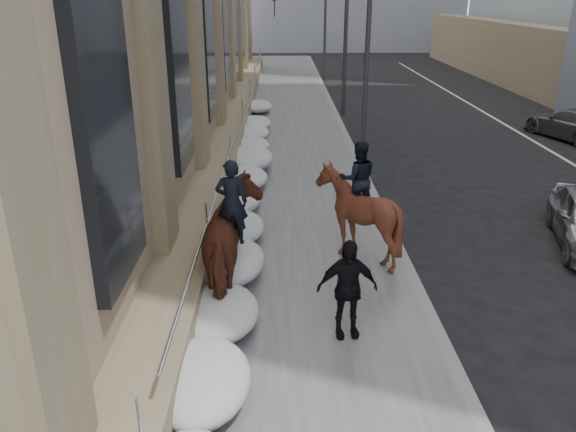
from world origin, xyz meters
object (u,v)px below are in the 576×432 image
object	(u,v)px
mounted_horse_right	(357,210)
car_grey	(574,124)
mounted_horse_left	(234,240)
pedestrian	(347,289)

from	to	relation	value
mounted_horse_right	car_grey	bearing A→B (deg)	-136.06
mounted_horse_right	car_grey	world-z (taller)	mounted_horse_right
car_grey	mounted_horse_left	bearing A→B (deg)	27.96
mounted_horse_right	pedestrian	xyz separation A→B (m)	(-0.58, -3.20, -0.23)
mounted_horse_right	car_grey	xyz separation A→B (m)	(10.74, 11.59, -0.61)
mounted_horse_right	car_grey	distance (m)	15.81
mounted_horse_right	pedestrian	distance (m)	3.26
car_grey	pedestrian	bearing A→B (deg)	35.80
mounted_horse_left	pedestrian	size ratio (longest dim) A/B	1.51
pedestrian	car_grey	world-z (taller)	pedestrian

